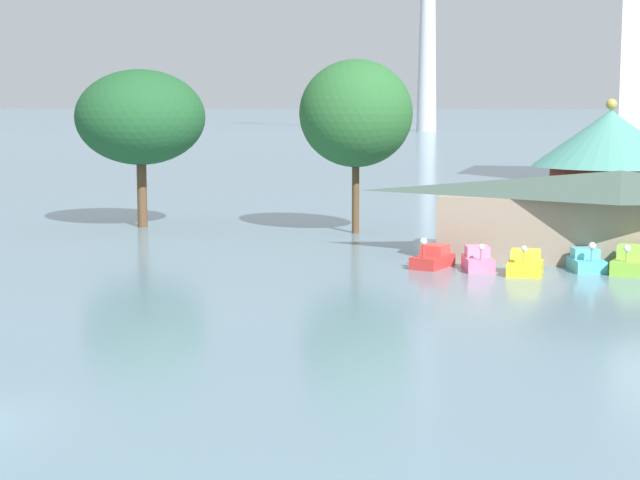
% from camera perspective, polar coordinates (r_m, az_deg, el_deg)
% --- Properties ---
extents(pedal_boat_red, '(2.07, 2.97, 1.67)m').
position_cam_1_polar(pedal_boat_red, '(55.74, 6.04, -0.97)').
color(pedal_boat_red, red).
rests_on(pedal_boat_red, ground).
extents(pedal_boat_pink, '(2.04, 2.87, 1.48)m').
position_cam_1_polar(pedal_boat_pink, '(55.19, 8.42, -1.08)').
color(pedal_boat_pink, pink).
rests_on(pedal_boat_pink, ground).
extents(pedal_boat_yellow, '(1.71, 2.45, 1.59)m').
position_cam_1_polar(pedal_boat_yellow, '(54.08, 10.90, -1.31)').
color(pedal_boat_yellow, yellow).
rests_on(pedal_boat_yellow, ground).
extents(pedal_boat_cyan, '(2.14, 2.74, 1.59)m').
position_cam_1_polar(pedal_boat_cyan, '(56.02, 14.01, -1.12)').
color(pedal_boat_cyan, '#4CB7CC').
rests_on(pedal_boat_cyan, ground).
extents(pedal_boat_lime, '(2.00, 2.79, 1.57)m').
position_cam_1_polar(pedal_boat_lime, '(55.64, 16.25, -1.16)').
color(pedal_boat_lime, '#8CCC3F').
rests_on(pedal_boat_lime, ground).
extents(boathouse, '(20.42, 7.35, 4.87)m').
position_cam_1_polar(boathouse, '(59.86, 15.70, 1.37)').
color(boathouse, gray).
rests_on(boathouse, ground).
extents(green_roof_pavilion, '(9.75, 9.75, 8.71)m').
position_cam_1_polar(green_roof_pavilion, '(70.21, 15.18, 3.90)').
color(green_roof_pavilion, '#993328').
rests_on(green_roof_pavilion, ground).
extents(shoreline_tree_tall_left, '(8.76, 8.76, 10.68)m').
position_cam_1_polar(shoreline_tree_tall_left, '(73.51, -9.56, 6.47)').
color(shoreline_tree_tall_left, brown).
rests_on(shoreline_tree_tall_left, ground).
extents(shoreline_tree_mid, '(7.31, 7.31, 11.23)m').
position_cam_1_polar(shoreline_tree_mid, '(69.16, 1.93, 6.76)').
color(shoreline_tree_mid, brown).
rests_on(shoreline_tree_mid, ground).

